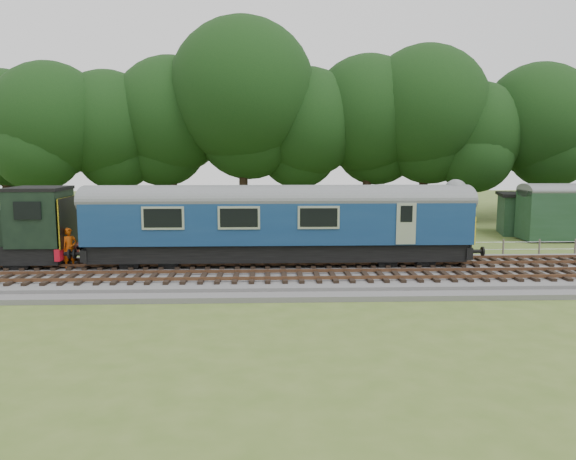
{
  "coord_description": "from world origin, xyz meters",
  "views": [
    {
      "loc": [
        -2.82,
        -25.14,
        5.65
      ],
      "look_at": [
        -1.84,
        1.4,
        2.0
      ],
      "focal_mm": 35.0,
      "sensor_mm": 36.0,
      "label": 1
    }
  ],
  "objects": [
    {
      "name": "track_north",
      "position": [
        0.0,
        1.4,
        0.42
      ],
      "size": [
        67.2,
        2.4,
        0.21
      ],
      "color": "black",
      "rests_on": "ballast"
    },
    {
      "name": "worker",
      "position": [
        -11.98,
        0.77,
        1.29
      ],
      "size": [
        0.82,
        0.77,
        1.88
      ],
      "primitive_type": "imported",
      "rotation": [
        0.0,
        0.0,
        0.63
      ],
      "color": "#DD4F0B",
      "rests_on": "ballast"
    },
    {
      "name": "ground",
      "position": [
        0.0,
        0.0,
        0.0
      ],
      "size": [
        120.0,
        120.0,
        0.0
      ],
      "primitive_type": "plane",
      "color": "#486123",
      "rests_on": "ground"
    },
    {
      "name": "shed",
      "position": [
        15.16,
        13.18,
        1.47
      ],
      "size": [
        4.3,
        4.3,
        2.9
      ],
      "rotation": [
        0.0,
        0.0,
        -0.24
      ],
      "color": "#19371D",
      "rests_on": "ground"
    },
    {
      "name": "track_south",
      "position": [
        0.0,
        -1.6,
        0.42
      ],
      "size": [
        67.2,
        2.4,
        0.21
      ],
      "color": "black",
      "rests_on": "ballast"
    },
    {
      "name": "ballast",
      "position": [
        0.0,
        0.0,
        0.17
      ],
      "size": [
        70.0,
        7.0,
        0.35
      ],
      "primitive_type": "cube",
      "color": "#4C4C4F",
      "rests_on": "ground"
    },
    {
      "name": "dmu_railcar",
      "position": [
        -2.3,
        1.4,
        2.61
      ],
      "size": [
        18.05,
        2.86,
        3.88
      ],
      "color": "black",
      "rests_on": "ground"
    },
    {
      "name": "tree_line",
      "position": [
        0.0,
        22.0,
        0.0
      ],
      "size": [
        70.0,
        8.0,
        18.0
      ],
      "primitive_type": null,
      "color": "black",
      "rests_on": "ground"
    },
    {
      "name": "fence",
      "position": [
        0.0,
        4.5,
        0.0
      ],
      "size": [
        64.0,
        0.12,
        1.0
      ],
      "primitive_type": null,
      "color": "#6B6054",
      "rests_on": "ground"
    }
  ]
}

